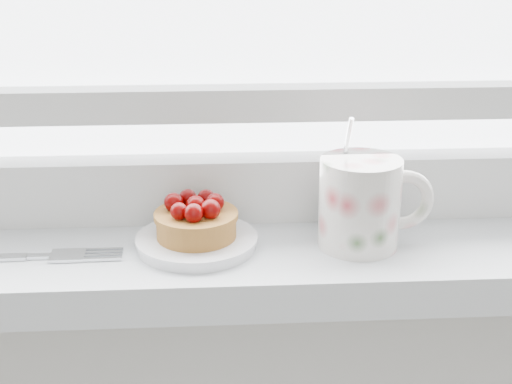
{
  "coord_description": "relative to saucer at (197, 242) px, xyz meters",
  "views": [
    {
      "loc": [
        -0.05,
        1.22,
        1.25
      ],
      "look_at": [
        -0.0,
        1.88,
        1.0
      ],
      "focal_mm": 50.0,
      "sensor_mm": 36.0,
      "label": 1
    }
  ],
  "objects": [
    {
      "name": "saucer",
      "position": [
        0.0,
        0.0,
        0.0
      ],
      "size": [
        0.12,
        0.12,
        0.01
      ],
      "primitive_type": "cylinder",
      "color": "white",
      "rests_on": "windowsill"
    },
    {
      "name": "raspberry_tart",
      "position": [
        -0.0,
        0.0,
        0.02
      ],
      "size": [
        0.08,
        0.08,
        0.04
      ],
      "color": "brown",
      "rests_on": "saucer"
    },
    {
      "name": "floral_mug",
      "position": [
        0.17,
        -0.0,
        0.04
      ],
      "size": [
        0.12,
        0.08,
        0.13
      ],
      "color": "silver",
      "rests_on": "windowsill"
    },
    {
      "name": "fork",
      "position": [
        -0.19,
        -0.02,
        -0.0
      ],
      "size": [
        0.22,
        0.03,
        0.0
      ],
      "color": "silver",
      "rests_on": "windowsill"
    }
  ]
}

